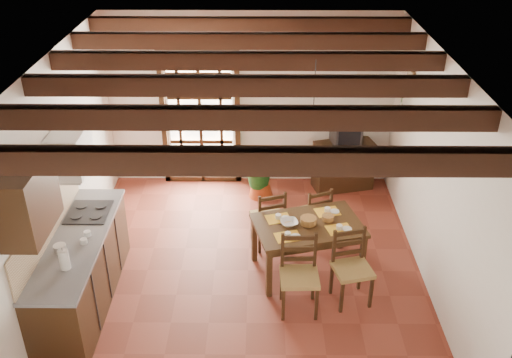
{
  "coord_description": "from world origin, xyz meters",
  "views": [
    {
      "loc": [
        0.15,
        -5.95,
        4.66
      ],
      "look_at": [
        0.1,
        0.4,
        1.15
      ],
      "focal_mm": 40.0,
      "sensor_mm": 36.0,
      "label": 1
    }
  ],
  "objects_px": {
    "chair_far_left": "(268,227)",
    "chair_near_right": "(351,280)",
    "kitchen_counter": "(81,269)",
    "chair_near_left": "(299,288)",
    "crt_tv": "(346,132)",
    "potted_plant": "(261,164)",
    "dining_table": "(308,230)",
    "chair_far_right": "(314,222)",
    "sideboard": "(343,165)",
    "pendant_lamp": "(313,120)"
  },
  "relations": [
    {
      "from": "kitchen_counter",
      "to": "chair_near_right",
      "type": "xyz_separation_m",
      "value": [
        3.2,
        0.05,
        -0.18
      ]
    },
    {
      "from": "chair_near_left",
      "to": "sideboard",
      "type": "relative_size",
      "value": 1.03
    },
    {
      "from": "pendant_lamp",
      "to": "kitchen_counter",
      "type": "bearing_deg",
      "value": -165.1
    },
    {
      "from": "chair_near_left",
      "to": "potted_plant",
      "type": "height_order",
      "value": "potted_plant"
    },
    {
      "from": "crt_tv",
      "to": "pendant_lamp",
      "type": "distance_m",
      "value": 2.48
    },
    {
      "from": "pendant_lamp",
      "to": "chair_near_right",
      "type": "bearing_deg",
      "value": -53.82
    },
    {
      "from": "chair_far_left",
      "to": "crt_tv",
      "type": "bearing_deg",
      "value": -145.22
    },
    {
      "from": "kitchen_counter",
      "to": "potted_plant",
      "type": "relative_size",
      "value": 1.25
    },
    {
      "from": "dining_table",
      "to": "chair_far_right",
      "type": "height_order",
      "value": "chair_far_right"
    },
    {
      "from": "chair_near_left",
      "to": "chair_near_right",
      "type": "distance_m",
      "value": 0.66
    },
    {
      "from": "chair_near_right",
      "to": "chair_near_left",
      "type": "bearing_deg",
      "value": -179.41
    },
    {
      "from": "dining_table",
      "to": "chair_near_left",
      "type": "distance_m",
      "value": 0.82
    },
    {
      "from": "chair_near_right",
      "to": "chair_far_right",
      "type": "distance_m",
      "value": 1.35
    },
    {
      "from": "chair_far_left",
      "to": "potted_plant",
      "type": "bearing_deg",
      "value": -103.69
    },
    {
      "from": "kitchen_counter",
      "to": "pendant_lamp",
      "type": "relative_size",
      "value": 2.66
    },
    {
      "from": "kitchen_counter",
      "to": "chair_far_right",
      "type": "height_order",
      "value": "kitchen_counter"
    },
    {
      "from": "kitchen_counter",
      "to": "chair_far_right",
      "type": "xyz_separation_m",
      "value": [
        2.86,
        1.36,
        -0.21
      ]
    },
    {
      "from": "dining_table",
      "to": "chair_far_left",
      "type": "height_order",
      "value": "chair_far_left"
    },
    {
      "from": "chair_near_right",
      "to": "pendant_lamp",
      "type": "bearing_deg",
      "value": 112.2
    },
    {
      "from": "crt_tv",
      "to": "kitchen_counter",
      "type": "bearing_deg",
      "value": -149.16
    },
    {
      "from": "chair_far_left",
      "to": "sideboard",
      "type": "height_order",
      "value": "chair_far_left"
    },
    {
      "from": "chair_far_left",
      "to": "chair_near_right",
      "type": "bearing_deg",
      "value": 112.49
    },
    {
      "from": "chair_near_left",
      "to": "crt_tv",
      "type": "distance_m",
      "value": 3.14
    },
    {
      "from": "potted_plant",
      "to": "sideboard",
      "type": "bearing_deg",
      "value": 12.56
    },
    {
      "from": "dining_table",
      "to": "pendant_lamp",
      "type": "relative_size",
      "value": 1.77
    },
    {
      "from": "kitchen_counter",
      "to": "potted_plant",
      "type": "bearing_deg",
      "value": 50.03
    },
    {
      "from": "chair_near_right",
      "to": "sideboard",
      "type": "height_order",
      "value": "chair_near_right"
    },
    {
      "from": "chair_near_left",
      "to": "chair_near_right",
      "type": "bearing_deg",
      "value": 13.03
    },
    {
      "from": "chair_far_right",
      "to": "pendant_lamp",
      "type": "distance_m",
      "value": 1.93
    },
    {
      "from": "kitchen_counter",
      "to": "chair_near_right",
      "type": "distance_m",
      "value": 3.21
    },
    {
      "from": "dining_table",
      "to": "potted_plant",
      "type": "distance_m",
      "value": 2.0
    },
    {
      "from": "chair_near_left",
      "to": "crt_tv",
      "type": "relative_size",
      "value": 2.01
    },
    {
      "from": "kitchen_counter",
      "to": "pendant_lamp",
      "type": "xyz_separation_m",
      "value": [
        2.71,
        0.72,
        1.6
      ]
    },
    {
      "from": "kitchen_counter",
      "to": "chair_near_left",
      "type": "xyz_separation_m",
      "value": [
        2.57,
        -0.11,
        -0.17
      ]
    },
    {
      "from": "chair_far_right",
      "to": "chair_far_left",
      "type": "bearing_deg",
      "value": -8.32
    },
    {
      "from": "chair_far_left",
      "to": "crt_tv",
      "type": "distance_m",
      "value": 2.16
    },
    {
      "from": "chair_near_left",
      "to": "chair_far_left",
      "type": "bearing_deg",
      "value": 103.14
    },
    {
      "from": "sideboard",
      "to": "potted_plant",
      "type": "relative_size",
      "value": 0.52
    },
    {
      "from": "potted_plant",
      "to": "pendant_lamp",
      "type": "bearing_deg",
      "value": -71.82
    },
    {
      "from": "sideboard",
      "to": "chair_near_right",
      "type": "bearing_deg",
      "value": -109.26
    },
    {
      "from": "chair_far_right",
      "to": "chair_near_right",
      "type": "bearing_deg",
      "value": 81.52
    },
    {
      "from": "crt_tv",
      "to": "potted_plant",
      "type": "height_order",
      "value": "potted_plant"
    },
    {
      "from": "kitchen_counter",
      "to": "chair_far_left",
      "type": "height_order",
      "value": "kitchen_counter"
    },
    {
      "from": "chair_far_right",
      "to": "pendant_lamp",
      "type": "relative_size",
      "value": 1.0
    },
    {
      "from": "chair_near_right",
      "to": "potted_plant",
      "type": "bearing_deg",
      "value": 99.65
    },
    {
      "from": "chair_far_left",
      "to": "pendant_lamp",
      "type": "distance_m",
      "value": 1.92
    },
    {
      "from": "chair_near_right",
      "to": "chair_far_left",
      "type": "distance_m",
      "value": 1.5
    },
    {
      "from": "chair_near_right",
      "to": "pendant_lamp",
      "type": "height_order",
      "value": "pendant_lamp"
    },
    {
      "from": "chair_far_left",
      "to": "crt_tv",
      "type": "height_order",
      "value": "crt_tv"
    },
    {
      "from": "chair_near_left",
      "to": "pendant_lamp",
      "type": "distance_m",
      "value": 1.97
    }
  ]
}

